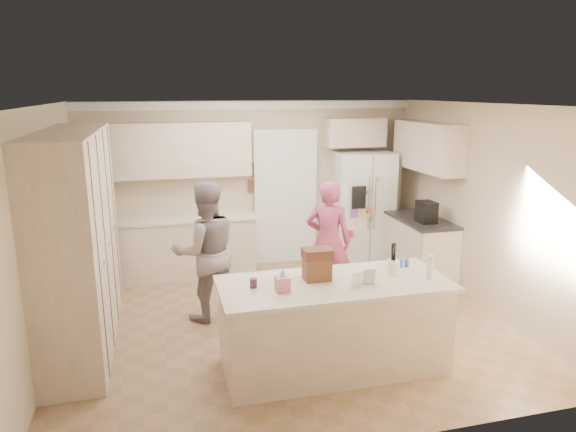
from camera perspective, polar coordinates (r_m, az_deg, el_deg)
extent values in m
cube|color=#9A7259|center=(6.39, -0.09, -11.84)|extent=(5.20, 4.60, 0.02)
cube|color=white|center=(5.76, -0.10, 12.37)|extent=(5.20, 4.60, 0.02)
cube|color=beige|center=(8.15, -4.12, 3.51)|extent=(5.20, 0.02, 2.60)
cube|color=beige|center=(3.85, 8.52, -8.61)|extent=(5.20, 0.02, 2.60)
cube|color=beige|center=(5.89, -25.55, -1.90)|extent=(0.02, 4.60, 2.60)
cube|color=beige|center=(7.03, 20.98, 0.95)|extent=(0.02, 4.60, 2.60)
cube|color=white|center=(7.97, -4.21, 12.18)|extent=(5.20, 0.08, 0.12)
cube|color=beige|center=(6.05, -22.22, -2.38)|extent=(0.60, 2.60, 2.35)
cube|color=beige|center=(7.93, -11.82, -3.45)|extent=(2.20, 0.60, 0.88)
cube|color=beige|center=(7.80, -11.98, -0.24)|extent=(2.24, 0.63, 0.04)
cube|color=beige|center=(7.75, -12.40, 7.18)|extent=(2.20, 0.35, 0.80)
cube|color=black|center=(8.28, -0.30, 1.95)|extent=(0.90, 0.06, 2.10)
cube|color=white|center=(8.25, -0.24, 1.90)|extent=(1.02, 0.03, 2.22)
cube|color=brown|center=(8.07, -3.96, 5.21)|extent=(0.15, 0.02, 0.20)
cube|color=brown|center=(8.11, -3.93, 3.33)|extent=(0.15, 0.02, 0.20)
cube|color=white|center=(8.42, 8.27, 0.96)|extent=(0.97, 0.79, 1.80)
cube|color=gray|center=(8.10, 9.23, 0.41)|extent=(0.02, 0.02, 1.78)
cube|color=black|center=(7.95, 7.87, 2.06)|extent=(0.22, 0.03, 0.35)
cylinder|color=silver|center=(8.04, 8.99, 1.41)|extent=(0.02, 0.02, 0.85)
cylinder|color=silver|center=(8.08, 9.64, 1.45)|extent=(0.02, 0.02, 0.85)
cube|color=beige|center=(8.32, 7.42, 9.21)|extent=(0.95, 0.35, 0.45)
cube|color=beige|center=(7.91, 14.46, -3.65)|extent=(0.60, 1.20, 0.88)
cube|color=#2D2B28|center=(7.78, 14.59, -0.42)|extent=(0.63, 1.24, 0.04)
cube|color=beige|center=(7.83, 15.23, 7.45)|extent=(0.35, 1.50, 0.70)
cube|color=black|center=(7.55, 15.13, 0.44)|extent=(0.22, 0.28, 0.30)
cube|color=beige|center=(5.30, 5.07, -12.18)|extent=(2.20, 0.90, 0.88)
cube|color=beige|center=(5.11, 5.18, -7.54)|extent=(2.28, 0.96, 0.05)
cylinder|color=white|center=(5.36, 11.62, -5.60)|extent=(0.13, 0.13, 0.15)
cube|color=pink|center=(4.84, -0.60, -7.54)|extent=(0.13, 0.13, 0.14)
cone|color=white|center=(4.80, -0.61, -6.32)|extent=(0.08, 0.08, 0.08)
cube|color=brown|center=(5.11, 3.24, -5.91)|extent=(0.26, 0.18, 0.22)
cube|color=#592D1E|center=(5.06, 3.26, -4.20)|extent=(0.28, 0.20, 0.10)
cylinder|color=#59263F|center=(4.94, -3.86, -7.44)|extent=(0.07, 0.07, 0.09)
cube|color=white|center=(4.95, 7.63, -7.04)|extent=(0.12, 0.06, 0.16)
cube|color=silver|center=(5.05, 9.01, -6.67)|extent=(0.12, 0.05, 0.16)
cylinder|color=silver|center=(5.32, 15.50, -5.49)|extent=(0.07, 0.07, 0.24)
cylinder|color=#3657AC|center=(5.59, 12.42, -5.16)|extent=(0.05, 0.05, 0.09)
cylinder|color=#3657AC|center=(5.62, 13.06, -5.09)|extent=(0.05, 0.05, 0.09)
imported|color=gray|center=(6.28, -9.10, -3.93)|extent=(0.92, 0.76, 1.72)
imported|color=#B6485E|center=(6.78, 4.50, -2.84)|extent=(0.71, 0.62, 1.63)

